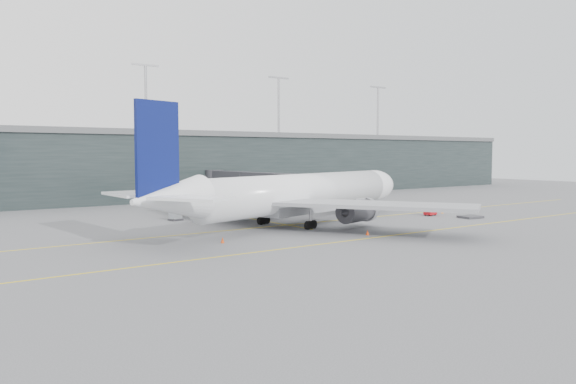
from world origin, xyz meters
TOP-DOWN VIEW (x-y plane):
  - ground at (0.00, 0.00)m, footprint 320.00×320.00m
  - taxiline_a at (0.00, -4.00)m, footprint 160.00×0.25m
  - taxiline_b at (0.00, -20.00)m, footprint 160.00×0.25m
  - taxiline_lead_main at (5.00, 20.00)m, footprint 0.25×60.00m
  - terminal at (-0.00, 58.00)m, footprint 240.00×36.00m
  - main_aircraft at (6.93, -4.38)m, footprint 55.78×51.29m
  - jet_bridge at (20.26, 24.62)m, footprint 9.43×43.48m
  - gse_cart at (31.16, -8.14)m, footprint 2.25×1.60m
  - baggage_dolly at (33.67, -14.11)m, footprint 3.64×3.05m
  - uld_a at (-5.67, 10.43)m, footprint 2.19×1.88m
  - uld_b at (-1.62, 10.76)m, footprint 1.93×1.63m
  - uld_c at (0.96, 9.35)m, footprint 2.04×1.66m
  - cone_nose at (35.70, -6.96)m, footprint 0.44×0.44m
  - cone_wing_stbd at (7.35, -18.02)m, footprint 0.45×0.45m
  - cone_wing_port at (10.15, 12.72)m, footprint 0.41×0.41m
  - cone_tail at (-10.45, -12.72)m, footprint 0.43×0.43m

SIDE VIEW (x-z plane):
  - ground at x=0.00m, z-range 0.00..0.00m
  - taxiline_a at x=0.00m, z-range 0.00..0.02m
  - taxiline_b at x=0.00m, z-range 0.00..0.02m
  - taxiline_lead_main at x=5.00m, z-range 0.00..0.02m
  - baggage_dolly at x=33.67m, z-range 0.03..0.37m
  - cone_wing_port at x=10.15m, z-range 0.00..0.65m
  - cone_tail at x=-10.45m, z-range 0.00..0.69m
  - cone_nose at x=35.70m, z-range 0.00..0.71m
  - cone_wing_stbd at x=7.35m, z-range 0.00..0.71m
  - gse_cart at x=31.16m, z-range 0.08..1.50m
  - uld_b at x=-1.62m, z-range 0.04..1.63m
  - uld_a at x=-5.67m, z-range 0.04..1.79m
  - uld_c at x=0.96m, z-range 0.05..1.86m
  - main_aircraft at x=6.93m, z-range -3.50..12.44m
  - jet_bridge at x=20.26m, z-range 1.65..8.28m
  - terminal at x=0.00m, z-range -6.88..22.12m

